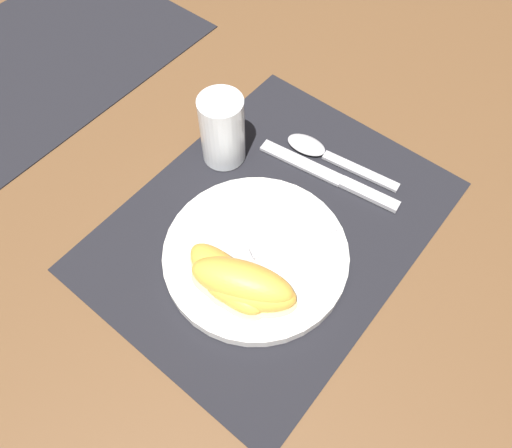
# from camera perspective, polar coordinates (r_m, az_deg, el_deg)

# --- Properties ---
(ground_plane) EXTENTS (3.00, 3.00, 0.00)m
(ground_plane) POSITION_cam_1_polar(r_m,az_deg,el_deg) (0.66, 1.69, -0.14)
(ground_plane) COLOR brown
(placemat) EXTENTS (0.46, 0.35, 0.00)m
(placemat) POSITION_cam_1_polar(r_m,az_deg,el_deg) (0.66, 1.69, -0.05)
(placemat) COLOR black
(placemat) RESTS_ON ground_plane
(placemat_far) EXTENTS (0.46, 0.35, 0.00)m
(placemat_far) POSITION_cam_1_polar(r_m,az_deg,el_deg) (0.95, -22.51, 17.76)
(placemat_far) COLOR black
(placemat_far) RESTS_ON ground_plane
(plate) EXTENTS (0.23, 0.23, 0.02)m
(plate) POSITION_cam_1_polar(r_m,az_deg,el_deg) (0.62, -0.02, -3.55)
(plate) COLOR white
(plate) RESTS_ON placemat
(juice_glass) EXTENTS (0.06, 0.06, 0.10)m
(juice_glass) POSITION_cam_1_polar(r_m,az_deg,el_deg) (0.69, -3.84, 10.37)
(juice_glass) COLOR silver
(juice_glass) RESTS_ON placemat
(knife) EXTENTS (0.04, 0.21, 0.01)m
(knife) POSITION_cam_1_polar(r_m,az_deg,el_deg) (0.70, 8.61, 5.39)
(knife) COLOR #BCBCC1
(knife) RESTS_ON placemat
(spoon) EXTENTS (0.05, 0.17, 0.01)m
(spoon) POSITION_cam_1_polar(r_m,az_deg,el_deg) (0.73, 7.38, 8.19)
(spoon) COLOR #BCBCC1
(spoon) RESTS_ON placemat
(fork) EXTENTS (0.17, 0.11, 0.00)m
(fork) POSITION_cam_1_polar(r_m,az_deg,el_deg) (0.61, 0.09, -3.34)
(fork) COLOR #BCBCC1
(fork) RESTS_ON plate
(citrus_wedge_0) EXTENTS (0.07, 0.13, 0.03)m
(citrus_wedge_0) POSITION_cam_1_polar(r_m,az_deg,el_deg) (0.58, -3.46, -6.28)
(citrus_wedge_0) COLOR #F4DB84
(citrus_wedge_0) RESTS_ON plate
(citrus_wedge_1) EXTENTS (0.10, 0.14, 0.05)m
(citrus_wedge_1) POSITION_cam_1_polar(r_m,az_deg,el_deg) (0.57, -1.60, -6.74)
(citrus_wedge_1) COLOR #F4DB84
(citrus_wedge_1) RESTS_ON plate
(citrus_wedge_2) EXTENTS (0.09, 0.12, 0.04)m
(citrus_wedge_2) POSITION_cam_1_polar(r_m,az_deg,el_deg) (0.57, -0.59, -7.78)
(citrus_wedge_2) COLOR #F4DB84
(citrus_wedge_2) RESTS_ON plate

